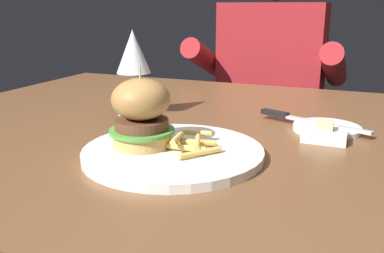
{
  "coord_description": "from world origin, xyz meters",
  "views": [
    {
      "loc": [
        0.26,
        -0.76,
        0.97
      ],
      "look_at": [
        0.01,
        -0.15,
        0.78
      ],
      "focal_mm": 40.0,
      "sensor_mm": 36.0,
      "label": 1
    }
  ],
  "objects_px": {
    "burger_sandwich": "(141,113)",
    "wine_glass": "(133,55)",
    "butter_dish": "(325,134)",
    "table_knife": "(303,119)",
    "main_plate": "(173,152)",
    "diner_person": "(269,119)",
    "bread_plate": "(327,128)"
  },
  "relations": [
    {
      "from": "burger_sandwich",
      "to": "wine_glass",
      "type": "distance_m",
      "value": 0.26
    },
    {
      "from": "diner_person",
      "to": "butter_dish",
      "type": "bearing_deg",
      "value": -71.39
    },
    {
      "from": "wine_glass",
      "to": "table_knife",
      "type": "relative_size",
      "value": 0.82
    },
    {
      "from": "wine_glass",
      "to": "bread_plate",
      "type": "relative_size",
      "value": 1.44
    },
    {
      "from": "wine_glass",
      "to": "main_plate",
      "type": "bearing_deg",
      "value": -48.17
    },
    {
      "from": "main_plate",
      "to": "bread_plate",
      "type": "bearing_deg",
      "value": 48.92
    },
    {
      "from": "wine_glass",
      "to": "butter_dish",
      "type": "xyz_separation_m",
      "value": [
        0.4,
        -0.03,
        -0.12
      ]
    },
    {
      "from": "table_knife",
      "to": "butter_dish",
      "type": "bearing_deg",
      "value": -59.28
    },
    {
      "from": "bread_plate",
      "to": "diner_person",
      "type": "height_order",
      "value": "diner_person"
    },
    {
      "from": "burger_sandwich",
      "to": "bread_plate",
      "type": "height_order",
      "value": "burger_sandwich"
    },
    {
      "from": "burger_sandwich",
      "to": "bread_plate",
      "type": "xyz_separation_m",
      "value": [
        0.26,
        0.25,
        -0.06
      ]
    },
    {
      "from": "bread_plate",
      "to": "diner_person",
      "type": "xyz_separation_m",
      "value": [
        -0.26,
        0.71,
        -0.18
      ]
    },
    {
      "from": "burger_sandwich",
      "to": "bread_plate",
      "type": "relative_size",
      "value": 1.0
    },
    {
      "from": "main_plate",
      "to": "diner_person",
      "type": "distance_m",
      "value": 0.97
    },
    {
      "from": "wine_glass",
      "to": "diner_person",
      "type": "distance_m",
      "value": 0.82
    },
    {
      "from": "wine_glass",
      "to": "table_knife",
      "type": "height_order",
      "value": "wine_glass"
    },
    {
      "from": "table_knife",
      "to": "bread_plate",
      "type": "bearing_deg",
      "value": -20.74
    },
    {
      "from": "main_plate",
      "to": "burger_sandwich",
      "type": "relative_size",
      "value": 2.26
    },
    {
      "from": "butter_dish",
      "to": "main_plate",
      "type": "bearing_deg",
      "value": -140.48
    },
    {
      "from": "bread_plate",
      "to": "butter_dish",
      "type": "xyz_separation_m",
      "value": [
        0.0,
        -0.07,
        0.01
      ]
    },
    {
      "from": "burger_sandwich",
      "to": "table_knife",
      "type": "distance_m",
      "value": 0.35
    },
    {
      "from": "burger_sandwich",
      "to": "butter_dish",
      "type": "bearing_deg",
      "value": 34.68
    },
    {
      "from": "bread_plate",
      "to": "main_plate",
      "type": "bearing_deg",
      "value": -131.08
    },
    {
      "from": "butter_dish",
      "to": "wine_glass",
      "type": "bearing_deg",
      "value": 175.35
    },
    {
      "from": "wine_glass",
      "to": "bread_plate",
      "type": "distance_m",
      "value": 0.42
    },
    {
      "from": "butter_dish",
      "to": "burger_sandwich",
      "type": "bearing_deg",
      "value": -145.32
    },
    {
      "from": "main_plate",
      "to": "wine_glass",
      "type": "height_order",
      "value": "wine_glass"
    },
    {
      "from": "main_plate",
      "to": "butter_dish",
      "type": "distance_m",
      "value": 0.28
    },
    {
      "from": "burger_sandwich",
      "to": "butter_dish",
      "type": "xyz_separation_m",
      "value": [
        0.26,
        0.18,
        -0.06
      ]
    },
    {
      "from": "wine_glass",
      "to": "butter_dish",
      "type": "distance_m",
      "value": 0.42
    },
    {
      "from": "burger_sandwich",
      "to": "diner_person",
      "type": "distance_m",
      "value": 0.99
    },
    {
      "from": "table_knife",
      "to": "butter_dish",
      "type": "xyz_separation_m",
      "value": [
        0.05,
        -0.08,
        -0.0
      ]
    }
  ]
}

